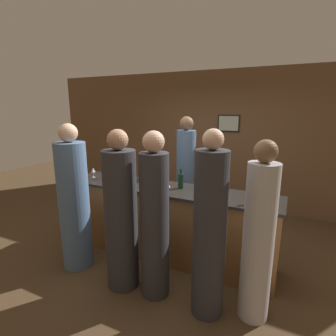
# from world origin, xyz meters

# --- Properties ---
(ground_plane) EXTENTS (14.00, 14.00, 0.00)m
(ground_plane) POSITION_xyz_m (0.00, 0.00, 0.00)
(ground_plane) COLOR #4C3823
(back_wall) EXTENTS (8.00, 0.08, 2.80)m
(back_wall) POSITION_xyz_m (0.00, 2.32, 1.40)
(back_wall) COLOR brown
(back_wall) RESTS_ON ground_plane
(bar_counter) EXTENTS (3.00, 0.64, 1.00)m
(bar_counter) POSITION_xyz_m (0.00, 0.00, 0.50)
(bar_counter) COLOR brown
(bar_counter) RESTS_ON ground_plane
(bartender) EXTENTS (0.31, 0.31, 1.93)m
(bartender) POSITION_xyz_m (-0.05, 0.84, 0.91)
(bartender) COLOR #4C6B93
(bartender) RESTS_ON ground_plane
(guest_0) EXTENTS (0.37, 0.37, 1.84)m
(guest_0) POSITION_xyz_m (-0.18, -0.80, 0.85)
(guest_0) COLOR #2D2D33
(guest_0) RESTS_ON ground_plane
(guest_1) EXTENTS (0.32, 0.32, 1.88)m
(guest_1) POSITION_xyz_m (0.85, -0.78, 0.88)
(guest_1) COLOR #2D2D33
(guest_1) RESTS_ON ground_plane
(guest_2) EXTENTS (0.31, 0.31, 1.84)m
(guest_2) POSITION_xyz_m (0.24, -0.77, 0.87)
(guest_2) COLOR #2D2D33
(guest_2) RESTS_ON ground_plane
(guest_3) EXTENTS (0.38, 0.38, 1.88)m
(guest_3) POSITION_xyz_m (-0.96, -0.72, 0.87)
(guest_3) COLOR #4C6B93
(guest_3) RESTS_ON ground_plane
(guest_4) EXTENTS (0.29, 0.29, 1.79)m
(guest_4) POSITION_xyz_m (1.28, -0.64, 0.85)
(guest_4) COLOR #B2B2B7
(guest_4) RESTS_ON ground_plane
(wine_bottle_0) EXTENTS (0.08, 0.08, 0.27)m
(wine_bottle_0) POSITION_xyz_m (0.19, 0.07, 1.11)
(wine_bottle_0) COLOR black
(wine_bottle_0) RESTS_ON bar_counter
(wine_bottle_1) EXTENTS (0.07, 0.07, 0.27)m
(wine_bottle_1) POSITION_xyz_m (0.69, 0.25, 1.11)
(wine_bottle_1) COLOR black
(wine_bottle_1) RESTS_ON bar_counter
(wine_glass_0) EXTENTS (0.07, 0.07, 0.17)m
(wine_glass_0) POSITION_xyz_m (1.12, -0.13, 1.13)
(wine_glass_0) COLOR silver
(wine_glass_0) RESTS_ON bar_counter
(wine_glass_1) EXTENTS (0.08, 0.08, 0.16)m
(wine_glass_1) POSITION_xyz_m (0.13, -0.24, 1.12)
(wine_glass_1) COLOR silver
(wine_glass_1) RESTS_ON bar_counter
(wine_glass_2) EXTENTS (0.06, 0.06, 0.15)m
(wine_glass_2) POSITION_xyz_m (-1.25, -0.01, 1.11)
(wine_glass_2) COLOR silver
(wine_glass_2) RESTS_ON bar_counter
(wine_glass_3) EXTENTS (0.07, 0.07, 0.16)m
(wine_glass_3) POSITION_xyz_m (-1.07, 0.01, 1.13)
(wine_glass_3) COLOR silver
(wine_glass_3) RESTS_ON bar_counter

